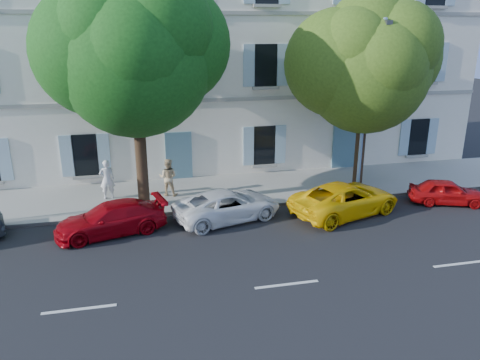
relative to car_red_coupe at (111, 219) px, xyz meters
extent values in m
plane|color=black|center=(5.30, -0.94, -0.59)|extent=(90.00, 90.00, 0.00)
cube|color=#A09E96|center=(5.30, 3.51, -0.52)|extent=(36.00, 4.50, 0.15)
cube|color=#9E998E|center=(5.30, 1.34, -0.51)|extent=(36.00, 0.16, 0.16)
cube|color=white|center=(5.30, 9.26, 5.41)|extent=(28.00, 7.00, 12.00)
imported|color=#9D040D|center=(0.00, 0.00, 0.00)|extent=(4.37, 2.59, 1.19)
imported|color=white|center=(4.51, 0.38, 0.01)|extent=(4.71, 3.08, 1.20)
imported|color=yellow|center=(9.36, -0.11, 0.07)|extent=(5.22, 3.61, 1.33)
imported|color=#B60B0D|center=(14.21, 0.04, -0.05)|extent=(3.41, 2.25, 1.08)
cylinder|color=#3A2819|center=(1.27, 2.24, 1.45)|extent=(0.48, 0.48, 3.78)
ellipsoid|color=#1D6118|center=(1.27, 2.24, 5.61)|extent=(6.05, 6.05, 6.66)
cylinder|color=#3A2819|center=(11.09, 2.34, 1.24)|extent=(0.45, 0.45, 3.38)
ellipsoid|color=#4A711D|center=(11.09, 2.34, 4.99)|extent=(5.48, 5.48, 6.03)
cylinder|color=#7293BF|center=(10.81, 1.72, 3.33)|extent=(0.15, 0.15, 7.55)
cylinder|color=#7293BF|center=(10.81, 1.06, 7.10)|extent=(0.22, 1.32, 0.09)
cube|color=#383A3D|center=(10.81, 0.40, 6.96)|extent=(0.27, 0.44, 0.17)
imported|color=silver|center=(-0.26, 3.49, 0.44)|extent=(0.69, 0.50, 1.77)
imported|color=#CDB283|center=(2.38, 3.33, 0.40)|extent=(0.98, 0.87, 1.69)
camera|label=1|loc=(1.23, -16.75, 6.87)|focal=35.00mm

